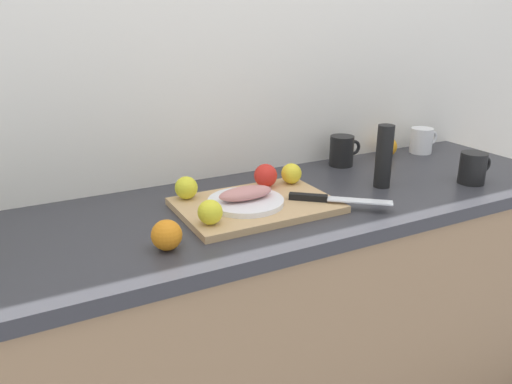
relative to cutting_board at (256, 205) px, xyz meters
The scene contains 16 objects.
back_wall 0.50m from the cutting_board, 73.66° to the left, with size 3.20×0.05×2.50m, color white.
kitchen_counter 0.47m from the cutting_board, 11.54° to the left, with size 2.00×0.60×0.90m.
cutting_board is the anchor object (origin of this frame).
white_plate 0.04m from the cutting_board, behind, with size 0.21×0.21×0.01m, color white.
fish_fillet 0.05m from the cutting_board, behind, with size 0.16×0.07×0.04m, color tan.
chef_knife 0.20m from the cutting_board, 26.72° to the right, with size 0.24×0.21×0.02m.
lemon_0 0.21m from the cutting_board, 144.36° to the left, with size 0.07×0.07×0.07m, color yellow.
lemon_1 0.20m from the cutting_board, 154.32° to the right, with size 0.06×0.06×0.06m, color yellow.
lemon_2 0.20m from the cutting_board, 28.39° to the left, with size 0.06×0.06×0.06m, color yellow.
tomato_0 0.14m from the cutting_board, 49.79° to the left, with size 0.07×0.07×0.07m, color red.
coffee_mug_0 0.89m from the cutting_board, 14.92° to the left, with size 0.13×0.09×0.10m.
coffee_mug_1 0.74m from the cutting_board, ahead, with size 0.12×0.08×0.10m.
coffee_mug_2 0.53m from the cutting_board, 26.23° to the left, with size 0.13×0.09×0.11m.
orange_0 0.33m from the cutting_board, 156.50° to the right, with size 0.07×0.07×0.07m, color orange.
orange_1 0.74m from the cutting_board, 19.56° to the left, with size 0.08×0.08×0.08m, color orange.
pepper_mill 0.45m from the cutting_board, ahead, with size 0.05×0.05×0.20m, color black.
Camera 1 is at (-0.72, -1.20, 1.43)m, focal length 35.28 mm.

